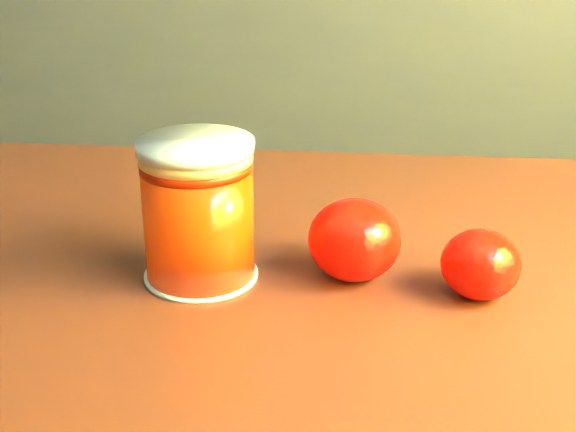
# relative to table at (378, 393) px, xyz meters

# --- Properties ---
(kitchen_counter) EXTENTS (3.15, 0.60, 0.90)m
(kitchen_counter) POSITION_rel_table_xyz_m (-0.95, 1.16, -0.17)
(kitchen_counter) COLOR #535459
(kitchen_counter) RESTS_ON ground
(table) EXTENTS (1.04, 0.80, 0.71)m
(table) POSITION_rel_table_xyz_m (0.00, 0.00, 0.00)
(table) COLOR maroon
(table) RESTS_ON ground
(juice_glass) EXTENTS (0.09, 0.09, 0.11)m
(juice_glass) POSITION_rel_table_xyz_m (-0.14, -0.01, 0.15)
(juice_glass) COLOR red
(juice_glass) RESTS_ON table
(orange_front) EXTENTS (0.07, 0.07, 0.06)m
(orange_front) POSITION_rel_table_xyz_m (-0.03, 0.02, 0.12)
(orange_front) COLOR #FF1305
(orange_front) RESTS_ON table
(orange_back) EXTENTS (0.07, 0.07, 0.05)m
(orange_back) POSITION_rel_table_xyz_m (0.07, 0.02, 0.12)
(orange_back) COLOR #FF1305
(orange_back) RESTS_ON table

